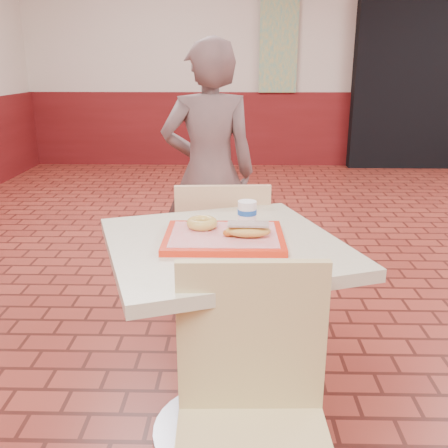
{
  "coord_description": "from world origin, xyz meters",
  "views": [
    {
      "loc": [
        -1.15,
        -2.02,
        1.39
      ],
      "look_at": [
        -1.19,
        -0.42,
        0.87
      ],
      "focal_mm": 40.0,
      "sensor_mm": 36.0,
      "label": 1
    }
  ],
  "objects_px": {
    "paper_cup": "(247,213)",
    "serving_tray": "(224,237)",
    "chair_main_front": "(253,415)",
    "ring_donut": "(202,223)",
    "long_john_donut": "(247,230)",
    "main_table": "(224,310)",
    "customer": "(209,174)",
    "chair_main_back": "(222,262)"
  },
  "relations": [
    {
      "from": "paper_cup",
      "to": "serving_tray",
      "type": "bearing_deg",
      "value": -126.79
    },
    {
      "from": "serving_tray",
      "to": "customer",
      "type": "bearing_deg",
      "value": 95.16
    },
    {
      "from": "main_table",
      "to": "chair_main_back",
      "type": "relative_size",
      "value": 0.91
    },
    {
      "from": "ring_donut",
      "to": "long_john_donut",
      "type": "bearing_deg",
      "value": -30.14
    },
    {
      "from": "customer",
      "to": "ring_donut",
      "type": "relative_size",
      "value": 13.88
    },
    {
      "from": "serving_tray",
      "to": "paper_cup",
      "type": "height_order",
      "value": "paper_cup"
    },
    {
      "from": "chair_main_back",
      "to": "long_john_donut",
      "type": "height_order",
      "value": "chair_main_back"
    },
    {
      "from": "ring_donut",
      "to": "paper_cup",
      "type": "bearing_deg",
      "value": 15.18
    },
    {
      "from": "customer",
      "to": "paper_cup",
      "type": "xyz_separation_m",
      "value": [
        0.2,
        -1.17,
        0.11
      ]
    },
    {
      "from": "paper_cup",
      "to": "chair_main_front",
      "type": "bearing_deg",
      "value": -89.19
    },
    {
      "from": "chair_main_back",
      "to": "chair_main_front",
      "type": "bearing_deg",
      "value": 92.76
    },
    {
      "from": "ring_donut",
      "to": "long_john_donut",
      "type": "height_order",
      "value": "long_john_donut"
    },
    {
      "from": "chair_main_back",
      "to": "long_john_donut",
      "type": "relative_size",
      "value": 5.48
    },
    {
      "from": "chair_main_front",
      "to": "long_john_donut",
      "type": "xyz_separation_m",
      "value": [
        -0.01,
        0.47,
        0.36
      ]
    },
    {
      "from": "chair_main_back",
      "to": "long_john_donut",
      "type": "xyz_separation_m",
      "value": [
        0.1,
        -0.59,
        0.36
      ]
    },
    {
      "from": "chair_main_front",
      "to": "long_john_donut",
      "type": "distance_m",
      "value": 0.59
    },
    {
      "from": "chair_main_front",
      "to": "chair_main_back",
      "type": "xyz_separation_m",
      "value": [
        -0.11,
        1.07,
        -0.0
      ]
    },
    {
      "from": "serving_tray",
      "to": "long_john_donut",
      "type": "relative_size",
      "value": 2.49
    },
    {
      "from": "main_table",
      "to": "serving_tray",
      "type": "height_order",
      "value": "serving_tray"
    },
    {
      "from": "long_john_donut",
      "to": "paper_cup",
      "type": "distance_m",
      "value": 0.14
    },
    {
      "from": "chair_main_front",
      "to": "ring_donut",
      "type": "relative_size",
      "value": 8.13
    },
    {
      "from": "chair_main_back",
      "to": "paper_cup",
      "type": "bearing_deg",
      "value": 99.38
    },
    {
      "from": "chair_main_back",
      "to": "customer",
      "type": "bearing_deg",
      "value": -85.68
    },
    {
      "from": "chair_main_front",
      "to": "long_john_donut",
      "type": "bearing_deg",
      "value": 89.64
    },
    {
      "from": "serving_tray",
      "to": "paper_cup",
      "type": "bearing_deg",
      "value": 53.21
    },
    {
      "from": "customer",
      "to": "long_john_donut",
      "type": "bearing_deg",
      "value": 89.8
    },
    {
      "from": "main_table",
      "to": "paper_cup",
      "type": "distance_m",
      "value": 0.36
    },
    {
      "from": "serving_tray",
      "to": "long_john_donut",
      "type": "height_order",
      "value": "long_john_donut"
    },
    {
      "from": "customer",
      "to": "paper_cup",
      "type": "bearing_deg",
      "value": 90.87
    },
    {
      "from": "main_table",
      "to": "ring_donut",
      "type": "height_order",
      "value": "ring_donut"
    },
    {
      "from": "chair_main_front",
      "to": "long_john_donut",
      "type": "height_order",
      "value": "chair_main_front"
    },
    {
      "from": "main_table",
      "to": "long_john_donut",
      "type": "distance_m",
      "value": 0.32
    },
    {
      "from": "customer",
      "to": "serving_tray",
      "type": "distance_m",
      "value": 1.29
    },
    {
      "from": "serving_tray",
      "to": "paper_cup",
      "type": "xyz_separation_m",
      "value": [
        0.08,
        0.11,
        0.06
      ]
    },
    {
      "from": "chair_main_back",
      "to": "paper_cup",
      "type": "xyz_separation_m",
      "value": [
        0.1,
        -0.46,
        0.38
      ]
    },
    {
      "from": "main_table",
      "to": "chair_main_back",
      "type": "xyz_separation_m",
      "value": [
        -0.02,
        0.57,
        -0.05
      ]
    },
    {
      "from": "serving_tray",
      "to": "ring_donut",
      "type": "distance_m",
      "value": 0.11
    },
    {
      "from": "chair_main_front",
      "to": "serving_tray",
      "type": "xyz_separation_m",
      "value": [
        -0.09,
        0.5,
        0.32
      ]
    },
    {
      "from": "main_table",
      "to": "chair_main_front",
      "type": "height_order",
      "value": "chair_main_front"
    },
    {
      "from": "long_john_donut",
      "to": "chair_main_front",
      "type": "bearing_deg",
      "value": -88.64
    },
    {
      "from": "chair_main_back",
      "to": "ring_donut",
      "type": "distance_m",
      "value": 0.62
    },
    {
      "from": "customer",
      "to": "serving_tray",
      "type": "relative_size",
      "value": 3.76
    }
  ]
}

